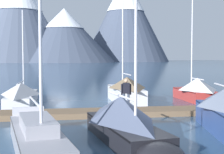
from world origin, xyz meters
The scene contains 11 objects.
ground_plane centered at (0.00, 0.00, 0.00)m, with size 700.00×700.00×0.00m, color #2D4C6B.
mountain_central_massif centered at (-13.74, 216.62, 32.04)m, with size 65.84×65.84×61.08m.
mountain_shoulder_ridge centered at (15.06, 209.09, 18.31)m, with size 67.34×67.34×35.45m.
mountain_east_summit centered at (63.77, 233.95, 33.76)m, with size 66.08×66.08×64.79m.
dock centered at (0.00, 4.00, 0.15)m, with size 20.62×3.62×0.30m.
sailboat_second_berth centered at (-5.43, 9.88, 0.72)m, with size 2.31×7.30×6.52m.
sailboat_mid_dock_port centered at (-4.50, -2.70, 0.49)m, with size 2.14×7.11×6.62m.
sailboat_mid_dock_starboard centered at (-1.31, -1.90, 0.79)m, with size 2.16×6.87×7.70m.
sailboat_far_berth centered at (1.69, 9.17, 0.88)m, with size 2.13×6.77×9.40m.
sailboat_end_of_dock centered at (7.11, 9.22, 0.79)m, with size 2.36×5.95×8.04m.
person_on_dock centered at (0.43, 4.35, 1.26)m, with size 0.59×0.26×1.69m.
Camera 1 is at (-4.61, -13.76, 3.19)m, focal length 53.67 mm.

